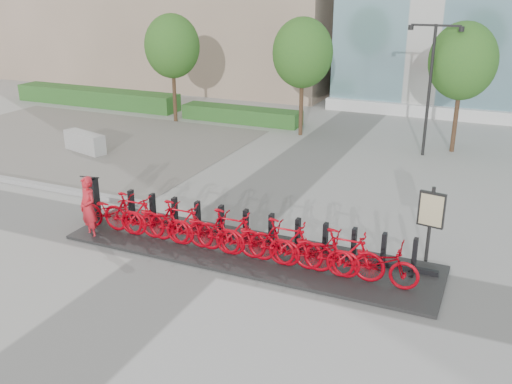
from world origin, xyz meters
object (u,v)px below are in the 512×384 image
at_px(jersey_barrier, 85,142).
at_px(worker_red, 88,208).
at_px(kiosk, 92,198).
at_px(bike_0, 112,212).
at_px(map_sign, 431,213).

bearing_deg(jersey_barrier, worker_red, -33.76).
height_order(kiosk, jersey_barrier, kiosk).
relative_size(bike_0, jersey_barrier, 0.96).
bearing_deg(worker_red, jersey_barrier, 153.40).
bearing_deg(map_sign, jersey_barrier, 172.65).
height_order(kiosk, map_sign, map_sign).
bearing_deg(bike_0, jersey_barrier, 44.66).
height_order(bike_0, worker_red, worker_red).
height_order(kiosk, worker_red, worker_red).
bearing_deg(worker_red, kiosk, 147.94).
bearing_deg(jersey_barrier, bike_0, -29.76).
bearing_deg(jersey_barrier, map_sign, -1.28).
relative_size(kiosk, map_sign, 0.69).
xyz_separation_m(kiosk, jersey_barrier, (-4.94, 5.59, -0.33)).
distance_m(bike_0, map_sign, 8.31).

